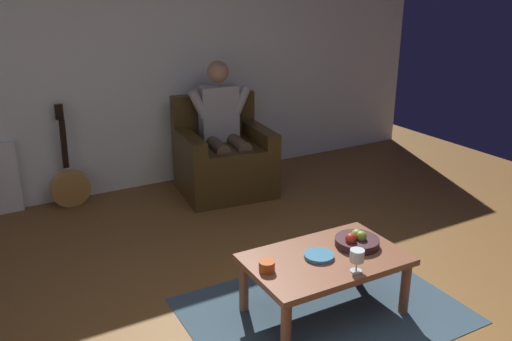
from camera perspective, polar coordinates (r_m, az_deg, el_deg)
name	(u,v)px	position (r m, az deg, el deg)	size (l,w,h in m)	color
wall_back	(151,54)	(5.29, -11.25, 12.18)	(6.42, 0.06, 2.61)	silver
rug	(323,310)	(3.48, 7.23, -14.72)	(1.67, 1.20, 0.01)	#344957
armchair	(224,160)	(5.17, -3.51, 1.16)	(0.92, 0.85, 0.93)	#3F2E13
person_seated	(223,125)	(5.06, -3.56, 4.92)	(0.63, 0.62, 1.27)	#9F9B9B
coffee_table	(325,265)	(3.31, 7.47, -10.02)	(0.98, 0.62, 0.39)	brown
guitar	(70,184)	(5.14, -19.41, -1.41)	(0.35, 0.21, 0.95)	#B58342
wine_glass_near	(357,257)	(3.11, 10.83, -9.15)	(0.08, 0.08, 0.14)	silver
fruit_bowl	(357,241)	(3.42, 10.82, -7.46)	(0.28, 0.28, 0.11)	#371C21
decorative_dish	(319,256)	(3.26, 6.81, -9.12)	(0.18, 0.18, 0.02)	teal
candle_jar	(267,266)	(3.09, 1.18, -10.28)	(0.09, 0.09, 0.06)	#B04816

